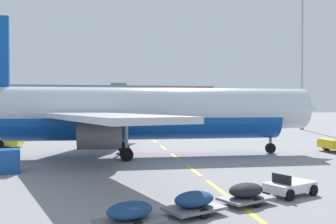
# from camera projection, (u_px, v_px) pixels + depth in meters

# --- Properties ---
(ground) EXTENTS (400.00, 400.00, 0.00)m
(ground) POSITION_uv_depth(u_px,v_px,m) (290.00, 135.00, 57.32)
(ground) COLOR gray
(apron_paint_markings) EXTENTS (8.00, 96.91, 0.01)m
(apron_paint_markings) POSITION_uv_depth(u_px,v_px,m) (151.00, 139.00, 51.39)
(apron_paint_markings) COLOR yellow
(apron_paint_markings) RESTS_ON ground
(airliner_foreground) EXTENTS (34.66, 34.63, 12.20)m
(airliner_foreground) POSITION_uv_depth(u_px,v_px,m) (141.00, 113.00, 33.35)
(airliner_foreground) COLOR silver
(airliner_foreground) RESTS_ON ground
(baggage_train) EXTENTS (11.17, 6.12, 1.14)m
(baggage_train) POSITION_uv_depth(u_px,v_px,m) (222.00, 197.00, 16.17)
(baggage_train) COLOR silver
(baggage_train) RESTS_ON ground
(uld_cargo_container) EXTENTS (1.91, 1.88, 1.60)m
(uld_cargo_container) POSITION_uv_depth(u_px,v_px,m) (7.00, 161.00, 25.06)
(uld_cargo_container) COLOR #194C9E
(uld_cargo_container) RESTS_ON ground
(apron_light_mast_far) EXTENTS (1.80, 1.80, 28.02)m
(apron_light_mast_far) POSITION_uv_depth(u_px,v_px,m) (302.00, 41.00, 71.52)
(apron_light_mast_far) COLOR slate
(apron_light_mast_far) RESTS_ON ground
(terminal_satellite) EXTENTS (97.94, 26.42, 13.55)m
(terminal_satellite) POSITION_uv_depth(u_px,v_px,m) (80.00, 103.00, 140.38)
(terminal_satellite) COLOR gray
(terminal_satellite) RESTS_ON ground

